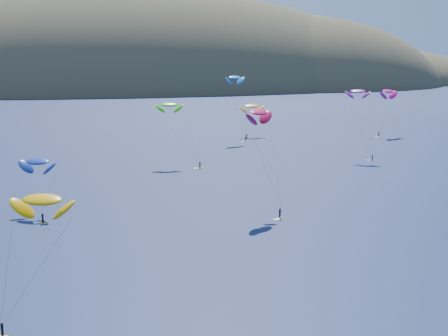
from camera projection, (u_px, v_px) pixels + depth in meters
island at (141, 98)px, 600.28m from camera, size 730.00×300.00×210.00m
kitesurfer_2 at (42, 200)px, 76.16m from camera, size 9.95×9.75×16.73m
kitesurfer_3 at (169, 105)px, 179.90m from camera, size 11.76×11.68×19.55m
kitesurfer_4 at (235, 77)px, 227.87m from camera, size 9.16×8.00×25.61m
kitesurfer_6 at (358, 91)px, 190.88m from camera, size 7.98×10.29×22.59m
kitesurfer_8 at (388, 91)px, 244.10m from camera, size 11.94×9.38×20.13m
kitesurfer_9 at (259, 112)px, 126.47m from camera, size 8.78×12.96×22.67m
kitesurfer_10 at (37, 161)px, 125.86m from camera, size 9.13×13.96×12.95m
kitesurfer_11 at (252, 106)px, 242.79m from camera, size 9.98×10.96×14.32m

